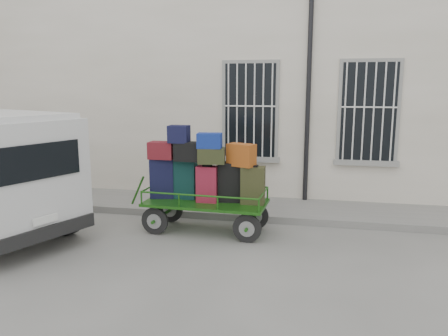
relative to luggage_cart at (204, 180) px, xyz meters
The scene contains 4 objects.
ground 1.54m from the luggage_cart, 33.87° to the right, with size 80.00×80.00×0.00m, color #61615C.
building 5.33m from the luggage_cart, 78.97° to the left, with size 24.00×5.15×6.00m.
sidewalk 2.07m from the luggage_cart, 58.82° to the left, with size 24.00×1.70×0.15m, color slate.
luggage_cart is the anchor object (origin of this frame).
Camera 1 is at (1.12, -7.40, 2.81)m, focal length 35.00 mm.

